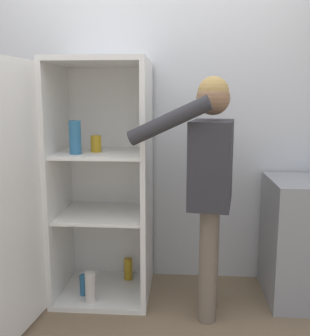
% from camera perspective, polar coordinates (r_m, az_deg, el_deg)
% --- Properties ---
extents(wall_back, '(7.00, 0.06, 2.55)m').
position_cam_1_polar(wall_back, '(3.11, -0.26, 6.92)').
color(wall_back, silver).
rests_on(wall_back, ground_plane).
extents(refrigerator, '(0.82, 1.30, 1.71)m').
position_cam_1_polar(refrigerator, '(2.78, -10.02, -2.48)').
color(refrigerator, white).
rests_on(refrigerator, ground_plane).
extents(person, '(0.68, 0.60, 1.58)m').
position_cam_1_polar(person, '(2.54, 7.98, -0.37)').
color(person, '#726656').
rests_on(person, ground_plane).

